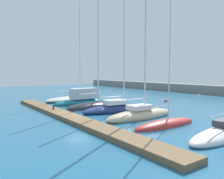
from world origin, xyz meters
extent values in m
plane|color=#236084|center=(0.00, 0.00, 0.00)|extent=(120.00, 120.00, 0.00)
cube|color=brown|center=(0.00, -1.29, 0.19)|extent=(30.74, 1.92, 0.39)
ellipsoid|color=silver|center=(-12.67, 5.46, 0.29)|extent=(3.46, 9.61, 1.06)
ellipsoid|color=black|center=(-12.67, 5.46, 0.02)|extent=(3.50, 9.70, 0.12)
cylinder|color=silver|center=(-12.72, 6.78, 8.62)|extent=(0.14, 0.14, 15.60)
cylinder|color=silver|center=(-12.63, 4.43, 1.74)|extent=(0.25, 3.58, 0.10)
ellipsoid|color=#19707F|center=(-8.70, 4.61, 0.23)|extent=(2.45, 8.40, 1.10)
ellipsoid|color=silver|center=(-8.70, 4.61, 0.02)|extent=(2.48, 8.48, 0.12)
cube|color=silver|center=(-8.73, 5.29, 1.56)|extent=(1.97, 4.00, 1.57)
cube|color=black|center=(-8.75, 5.91, 1.79)|extent=(1.68, 1.04, 0.88)
cylinder|color=silver|center=(-8.73, 5.29, 2.79)|extent=(0.08, 0.08, 0.89)
ellipsoid|color=#2D2D33|center=(-4.04, 4.75, 0.27)|extent=(2.81, 8.94, 1.19)
ellipsoid|color=silver|center=(-4.04, 4.75, 0.02)|extent=(2.84, 9.03, 0.12)
cylinder|color=silver|center=(-4.06, 5.03, 8.27)|extent=(0.18, 0.18, 14.82)
cylinder|color=silver|center=(-4.00, 3.82, 1.97)|extent=(0.28, 3.27, 0.12)
ellipsoid|color=navy|center=(-0.23, 5.28, 0.28)|extent=(2.72, 9.36, 1.22)
cylinder|color=silver|center=(-0.19, 6.34, 8.48)|extent=(0.16, 0.16, 15.18)
cylinder|color=silver|center=(-0.26, 4.50, 1.82)|extent=(0.22, 3.05, 0.11)
cube|color=silver|center=(-0.24, 4.98, 1.18)|extent=(1.52, 2.65, 0.57)
ellipsoid|color=beige|center=(4.47, 4.93, 0.27)|extent=(2.59, 8.93, 1.34)
cylinder|color=silver|center=(4.45, 5.48, 9.43)|extent=(0.17, 0.17, 16.99)
cylinder|color=silver|center=(4.51, 3.71, 2.02)|extent=(0.25, 3.86, 0.12)
cube|color=silver|center=(4.48, 4.76, 1.17)|extent=(1.59, 2.48, 0.46)
ellipsoid|color=#B72D28|center=(8.46, 4.25, 0.14)|extent=(1.78, 7.11, 0.99)
ellipsoid|color=silver|center=(8.46, 4.25, 0.02)|extent=(1.80, 7.18, 0.12)
cylinder|color=silver|center=(8.46, 4.57, 6.51)|extent=(0.10, 0.10, 11.74)
cylinder|color=silver|center=(8.45, 3.58, 1.85)|extent=(0.09, 2.47, 0.07)
cylinder|color=silver|center=(13.22, 4.51, 1.72)|extent=(0.28, 3.21, 0.08)
sphere|color=white|center=(-6.14, 30.89, 0.00)|extent=(0.52, 0.52, 0.52)
sphere|color=red|center=(-3.28, 17.46, 0.00)|extent=(0.61, 0.61, 0.61)
cylinder|color=black|center=(-3.87, -1.29, 0.61)|extent=(0.20, 0.20, 0.44)
camera|label=1|loc=(21.91, -11.01, 4.74)|focal=36.71mm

